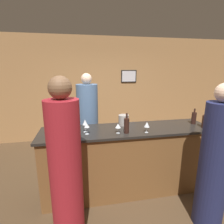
{
  "coord_description": "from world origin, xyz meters",
  "views": [
    {
      "loc": [
        -0.71,
        -2.44,
        1.93
      ],
      "look_at": [
        -0.23,
        0.1,
        1.3
      ],
      "focal_mm": 28.0,
      "sensor_mm": 36.0,
      "label": 1
    }
  ],
  "objects_px": {
    "guest_1": "(214,164)",
    "bartender": "(88,127)",
    "wine_bottle_1": "(194,118)",
    "wine_bottle_0": "(205,121)",
    "guest_0": "(66,172)",
    "ice_bucket": "(124,120)",
    "wine_bottle_2": "(127,125)"
  },
  "relations": [
    {
      "from": "wine_bottle_1",
      "to": "wine_bottle_2",
      "type": "bearing_deg",
      "value": -170.11
    },
    {
      "from": "wine_bottle_0",
      "to": "wine_bottle_2",
      "type": "height_order",
      "value": "wine_bottle_2"
    },
    {
      "from": "guest_1",
      "to": "wine_bottle_0",
      "type": "xyz_separation_m",
      "value": [
        0.34,
        0.66,
        0.32
      ]
    },
    {
      "from": "wine_bottle_0",
      "to": "ice_bucket",
      "type": "relative_size",
      "value": 1.67
    },
    {
      "from": "guest_1",
      "to": "wine_bottle_2",
      "type": "height_order",
      "value": "guest_1"
    },
    {
      "from": "bartender",
      "to": "wine_bottle_2",
      "type": "height_order",
      "value": "bartender"
    },
    {
      "from": "guest_0",
      "to": "wine_bottle_1",
      "type": "relative_size",
      "value": 7.23
    },
    {
      "from": "bartender",
      "to": "ice_bucket",
      "type": "xyz_separation_m",
      "value": [
        0.55,
        -0.55,
        0.27
      ]
    },
    {
      "from": "guest_1",
      "to": "wine_bottle_1",
      "type": "height_order",
      "value": "guest_1"
    },
    {
      "from": "wine_bottle_0",
      "to": "wine_bottle_1",
      "type": "bearing_deg",
      "value": 99.35
    },
    {
      "from": "wine_bottle_1",
      "to": "guest_1",
      "type": "bearing_deg",
      "value": -109.13
    },
    {
      "from": "guest_1",
      "to": "wine_bottle_2",
      "type": "bearing_deg",
      "value": 144.11
    },
    {
      "from": "wine_bottle_2",
      "to": "ice_bucket",
      "type": "xyz_separation_m",
      "value": [
        0.05,
        0.36,
        -0.03
      ]
    },
    {
      "from": "guest_1",
      "to": "wine_bottle_2",
      "type": "distance_m",
      "value": 1.17
    },
    {
      "from": "guest_1",
      "to": "guest_0",
      "type": "bearing_deg",
      "value": 176.84
    },
    {
      "from": "guest_0",
      "to": "ice_bucket",
      "type": "distance_m",
      "value": 1.29
    },
    {
      "from": "wine_bottle_1",
      "to": "wine_bottle_0",
      "type": "bearing_deg",
      "value": -80.65
    },
    {
      "from": "bartender",
      "to": "ice_bucket",
      "type": "distance_m",
      "value": 0.83
    },
    {
      "from": "guest_0",
      "to": "wine_bottle_1",
      "type": "height_order",
      "value": "guest_0"
    },
    {
      "from": "guest_0",
      "to": "wine_bottle_0",
      "type": "distance_m",
      "value": 2.15
    },
    {
      "from": "bartender",
      "to": "ice_bucket",
      "type": "relative_size",
      "value": 11.17
    },
    {
      "from": "bartender",
      "to": "wine_bottle_0",
      "type": "height_order",
      "value": "bartender"
    },
    {
      "from": "guest_0",
      "to": "wine_bottle_0",
      "type": "xyz_separation_m",
      "value": [
        2.06,
        0.56,
        0.28
      ]
    },
    {
      "from": "bartender",
      "to": "guest_0",
      "type": "relative_size",
      "value": 1.0
    },
    {
      "from": "ice_bucket",
      "to": "guest_0",
      "type": "bearing_deg",
      "value": -132.99
    },
    {
      "from": "guest_1",
      "to": "bartender",
      "type": "bearing_deg",
      "value": 131.82
    },
    {
      "from": "guest_0",
      "to": "wine_bottle_1",
      "type": "distance_m",
      "value": 2.19
    },
    {
      "from": "bartender",
      "to": "wine_bottle_0",
      "type": "relative_size",
      "value": 6.7
    },
    {
      "from": "wine_bottle_0",
      "to": "guest_1",
      "type": "bearing_deg",
      "value": -117.1
    },
    {
      "from": "bartender",
      "to": "guest_1",
      "type": "height_order",
      "value": "bartender"
    },
    {
      "from": "guest_1",
      "to": "wine_bottle_2",
      "type": "xyz_separation_m",
      "value": [
        -0.91,
        0.66,
        0.33
      ]
    },
    {
      "from": "ice_bucket",
      "to": "wine_bottle_2",
      "type": "bearing_deg",
      "value": -97.85
    }
  ]
}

